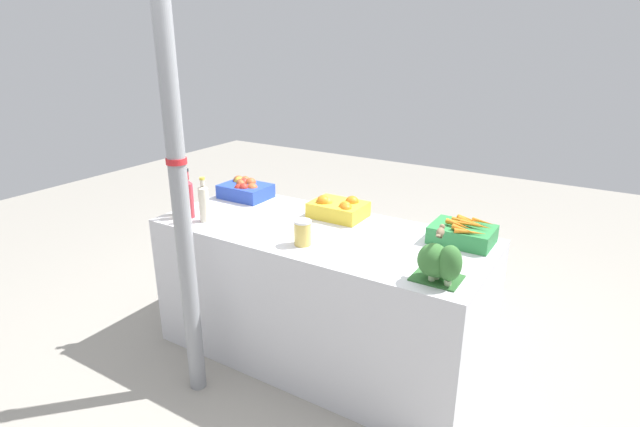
# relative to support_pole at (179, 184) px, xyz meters

# --- Properties ---
(ground_plane) EXTENTS (10.00, 10.00, 0.00)m
(ground_plane) POSITION_rel_support_pole_xyz_m (0.43, 0.64, -1.22)
(ground_plane) COLOR gray
(market_table) EXTENTS (1.96, 0.83, 0.85)m
(market_table) POSITION_rel_support_pole_xyz_m (0.43, 0.64, -0.79)
(market_table) COLOR silver
(market_table) RESTS_ON ground_plane
(support_pole) EXTENTS (0.10, 0.10, 2.43)m
(support_pole) POSITION_rel_support_pole_xyz_m (0.00, 0.00, 0.00)
(support_pole) COLOR gray
(support_pole) RESTS_ON ground_plane
(apple_crate) EXTENTS (0.33, 0.25, 0.13)m
(apple_crate) POSITION_rel_support_pole_xyz_m (-0.34, 0.89, -0.30)
(apple_crate) COLOR #2847B7
(apple_crate) RESTS_ON market_table
(orange_crate) EXTENTS (0.33, 0.25, 0.14)m
(orange_crate) POSITION_rel_support_pole_xyz_m (0.41, 0.88, -0.31)
(orange_crate) COLOR gold
(orange_crate) RESTS_ON market_table
(carrot_crate) EXTENTS (0.33, 0.25, 0.13)m
(carrot_crate) POSITION_rel_support_pole_xyz_m (1.20, 0.88, -0.31)
(carrot_crate) COLOR #2D8442
(carrot_crate) RESTS_ON market_table
(broccoli_pile) EXTENTS (0.23, 0.20, 0.20)m
(broccoli_pile) POSITION_rel_support_pole_xyz_m (1.24, 0.36, -0.27)
(broccoli_pile) COLOR #2D602D
(broccoli_pile) RESTS_ON market_table
(juice_bottle_golden) EXTENTS (0.06, 0.06, 0.28)m
(juice_bottle_golden) POSITION_rel_support_pole_xyz_m (-0.46, 0.39, -0.25)
(juice_bottle_golden) COLOR gold
(juice_bottle_golden) RESTS_ON market_table
(juice_bottle_ruby) EXTENTS (0.06, 0.06, 0.31)m
(juice_bottle_ruby) POSITION_rel_support_pole_xyz_m (-0.36, 0.39, -0.24)
(juice_bottle_ruby) COLOR #B2333D
(juice_bottle_ruby) RESTS_ON market_table
(juice_bottle_cloudy) EXTENTS (0.06, 0.06, 0.28)m
(juice_bottle_cloudy) POSITION_rel_support_pole_xyz_m (-0.24, 0.39, -0.25)
(juice_bottle_cloudy) COLOR beige
(juice_bottle_cloudy) RESTS_ON market_table
(pickle_jar) EXTENTS (0.10, 0.10, 0.14)m
(pickle_jar) POSITION_rel_support_pole_xyz_m (0.47, 0.40, -0.30)
(pickle_jar) COLOR #DBBC56
(pickle_jar) RESTS_ON market_table
(sparrow_bird) EXTENTS (0.05, 0.14, 0.05)m
(sparrow_bird) POSITION_rel_support_pole_xyz_m (1.22, 0.42, -0.14)
(sparrow_bird) COLOR #4C3D2D
(sparrow_bird) RESTS_ON broccoli_pile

